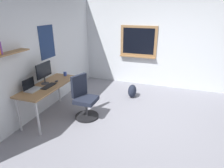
{
  "coord_description": "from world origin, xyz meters",
  "views": [
    {
      "loc": [
        -3.46,
        -0.47,
        2.28
      ],
      "look_at": [
        -0.0,
        0.73,
        0.85
      ],
      "focal_mm": 31.38,
      "sensor_mm": 36.0,
      "label": 1
    }
  ],
  "objects_px": {
    "keyboard": "(49,86)",
    "coffee_mug": "(65,74)",
    "laptop": "(31,87)",
    "backpack": "(132,91)",
    "office_chair": "(84,100)",
    "desk": "(48,88)",
    "monitor_primary": "(44,72)",
    "computer_mouse": "(56,81)"
  },
  "relations": [
    {
      "from": "keyboard",
      "to": "coffee_mug",
      "type": "relative_size",
      "value": 4.02
    },
    {
      "from": "laptop",
      "to": "coffee_mug",
      "type": "xyz_separation_m",
      "value": [
        0.98,
        -0.16,
        -0.01
      ]
    },
    {
      "from": "computer_mouse",
      "to": "backpack",
      "type": "relative_size",
      "value": 0.29
    },
    {
      "from": "office_chair",
      "to": "monitor_primary",
      "type": "distance_m",
      "value": 1.03
    },
    {
      "from": "desk",
      "to": "keyboard",
      "type": "xyz_separation_m",
      "value": [
        -0.07,
        -0.07,
        0.09
      ]
    },
    {
      "from": "monitor_primary",
      "to": "laptop",
      "type": "bearing_deg",
      "value": 172.64
    },
    {
      "from": "keyboard",
      "to": "monitor_primary",
      "type": "bearing_deg",
      "value": 55.49
    },
    {
      "from": "coffee_mug",
      "to": "backpack",
      "type": "distance_m",
      "value": 1.83
    },
    {
      "from": "desk",
      "to": "backpack",
      "type": "bearing_deg",
      "value": -43.28
    },
    {
      "from": "office_chair",
      "to": "laptop",
      "type": "distance_m",
      "value": 1.1
    },
    {
      "from": "backpack",
      "to": "coffee_mug",
      "type": "bearing_deg",
      "value": 122.33
    },
    {
      "from": "laptop",
      "to": "computer_mouse",
      "type": "height_order",
      "value": "laptop"
    },
    {
      "from": "keyboard",
      "to": "coffee_mug",
      "type": "height_order",
      "value": "coffee_mug"
    },
    {
      "from": "keyboard",
      "to": "office_chair",
      "type": "bearing_deg",
      "value": -64.98
    },
    {
      "from": "laptop",
      "to": "computer_mouse",
      "type": "relative_size",
      "value": 2.98
    },
    {
      "from": "monitor_primary",
      "to": "keyboard",
      "type": "xyz_separation_m",
      "value": [
        -0.11,
        -0.16,
        -0.26
      ]
    },
    {
      "from": "office_chair",
      "to": "laptop",
      "type": "bearing_deg",
      "value": 123.27
    },
    {
      "from": "office_chair",
      "to": "desk",
      "type": "bearing_deg",
      "value": 107.57
    },
    {
      "from": "desk",
      "to": "coffee_mug",
      "type": "relative_size",
      "value": 16.23
    },
    {
      "from": "computer_mouse",
      "to": "coffee_mug",
      "type": "xyz_separation_m",
      "value": [
        0.44,
        0.05,
        0.03
      ]
    },
    {
      "from": "desk",
      "to": "coffee_mug",
      "type": "xyz_separation_m",
      "value": [
        0.65,
        -0.02,
        0.13
      ]
    },
    {
      "from": "backpack",
      "to": "monitor_primary",
      "type": "bearing_deg",
      "value": 134.31
    },
    {
      "from": "desk",
      "to": "office_chair",
      "type": "relative_size",
      "value": 1.57
    },
    {
      "from": "office_chair",
      "to": "backpack",
      "type": "bearing_deg",
      "value": -29.45
    },
    {
      "from": "computer_mouse",
      "to": "backpack",
      "type": "height_order",
      "value": "computer_mouse"
    },
    {
      "from": "laptop",
      "to": "coffee_mug",
      "type": "bearing_deg",
      "value": -9.31
    },
    {
      "from": "monitor_primary",
      "to": "backpack",
      "type": "height_order",
      "value": "monitor_primary"
    },
    {
      "from": "office_chair",
      "to": "keyboard",
      "type": "distance_m",
      "value": 0.8
    },
    {
      "from": "office_chair",
      "to": "backpack",
      "type": "relative_size",
      "value": 2.68
    },
    {
      "from": "monitor_primary",
      "to": "keyboard",
      "type": "distance_m",
      "value": 0.33
    },
    {
      "from": "desk",
      "to": "laptop",
      "type": "bearing_deg",
      "value": 157.43
    },
    {
      "from": "keyboard",
      "to": "backpack",
      "type": "bearing_deg",
      "value": -40.54
    },
    {
      "from": "office_chair",
      "to": "computer_mouse",
      "type": "xyz_separation_m",
      "value": [
        -0.02,
        0.65,
        0.36
      ]
    },
    {
      "from": "monitor_primary",
      "to": "backpack",
      "type": "xyz_separation_m",
      "value": [
        1.53,
        -1.57,
        -0.84
      ]
    },
    {
      "from": "computer_mouse",
      "to": "office_chair",
      "type": "bearing_deg",
      "value": -88.0
    },
    {
      "from": "computer_mouse",
      "to": "coffee_mug",
      "type": "bearing_deg",
      "value": 6.46
    },
    {
      "from": "coffee_mug",
      "to": "keyboard",
      "type": "bearing_deg",
      "value": -176.04
    },
    {
      "from": "backpack",
      "to": "keyboard",
      "type": "bearing_deg",
      "value": 139.46
    },
    {
      "from": "laptop",
      "to": "computer_mouse",
      "type": "bearing_deg",
      "value": -21.31
    },
    {
      "from": "keyboard",
      "to": "backpack",
      "type": "relative_size",
      "value": 1.04
    },
    {
      "from": "backpack",
      "to": "desk",
      "type": "bearing_deg",
      "value": 136.72
    },
    {
      "from": "laptop",
      "to": "backpack",
      "type": "bearing_deg",
      "value": -40.33
    }
  ]
}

